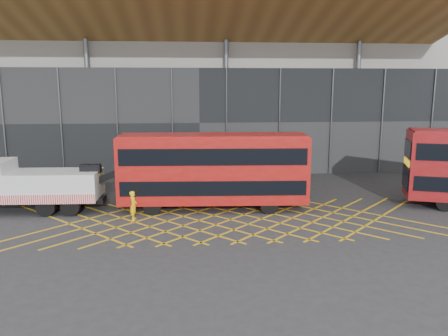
{
  "coord_description": "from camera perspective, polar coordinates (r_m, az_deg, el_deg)",
  "views": [
    {
      "loc": [
        1.08,
        -21.2,
        6.67
      ],
      "look_at": [
        3.0,
        1.5,
        2.4
      ],
      "focal_mm": 35.0,
      "sensor_mm": 36.0,
      "label": 1
    }
  ],
  "objects": [
    {
      "name": "ground_plane",
      "position": [
        22.25,
        -7.45,
        -6.92
      ],
      "size": [
        120.0,
        120.0,
        0.0
      ],
      "primitive_type": "plane",
      "color": "#2B2C2E"
    },
    {
      "name": "road_markings",
      "position": [
        22.33,
        0.84,
        -6.75
      ],
      "size": [
        23.16,
        7.16,
        0.01
      ],
      "color": "gold",
      "rests_on": "ground_plane"
    },
    {
      "name": "construction_building",
      "position": [
        39.67,
        -3.72,
        13.93
      ],
      "size": [
        55.0,
        23.97,
        18.0
      ],
      "color": "gray",
      "rests_on": "ground_plane"
    },
    {
      "name": "recovery_truck",
      "position": [
        25.86,
        -25.54,
        -1.79
      ],
      "size": [
        9.81,
        2.63,
        3.42
      ],
      "rotation": [
        0.0,
        0.0,
        -0.03
      ],
      "color": "black",
      "rests_on": "ground_plane"
    },
    {
      "name": "bus_towed",
      "position": [
        23.72,
        -1.44,
        -0.0
      ],
      "size": [
        10.3,
        2.92,
        4.14
      ],
      "rotation": [
        0.0,
        0.0,
        -0.05
      ],
      "color": "#9E0F0C",
      "rests_on": "ground_plane"
    },
    {
      "name": "worker",
      "position": [
        22.58,
        -11.75,
        -4.82
      ],
      "size": [
        0.37,
        0.55,
        1.49
      ],
      "primitive_type": "imported",
      "rotation": [
        0.0,
        0.0,
        1.55
      ],
      "color": "yellow",
      "rests_on": "ground_plane"
    }
  ]
}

